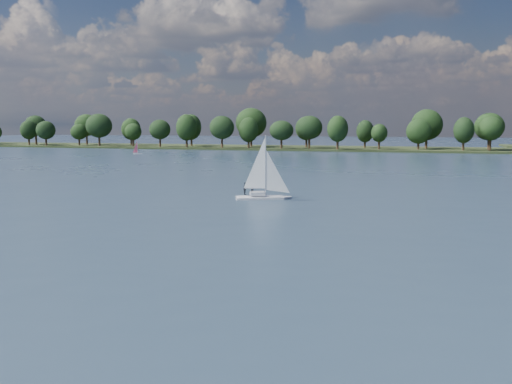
{
  "coord_description": "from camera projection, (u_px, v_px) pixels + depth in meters",
  "views": [
    {
      "loc": [
        17.56,
        -19.05,
        10.13
      ],
      "look_at": [
        -0.91,
        42.3,
        2.5
      ],
      "focal_mm": 40.0,
      "sensor_mm": 36.0,
      "label": 1
    }
  ],
  "objects": [
    {
      "name": "ground",
      "position": [
        339.0,
        173.0,
        119.43
      ],
      "size": [
        700.0,
        700.0,
        0.0
      ],
      "primitive_type": "plane",
      "color": "#233342",
      "rests_on": "ground"
    },
    {
      "name": "far_shore",
      "position": [
        381.0,
        150.0,
        225.92
      ],
      "size": [
        660.0,
        40.0,
        1.5
      ],
      "primitive_type": "cube",
      "color": "black",
      "rests_on": "ground"
    },
    {
      "name": "sailboat",
      "position": [
        260.0,
        181.0,
        77.1
      ],
      "size": [
        7.05,
        4.58,
        9.05
      ],
      "rotation": [
        0.0,
        0.0,
        0.42
      ],
      "color": "silver",
      "rests_on": "ground"
    },
    {
      "name": "dinghy_pink",
      "position": [
        138.0,
        151.0,
        194.41
      ],
      "size": [
        3.18,
        2.73,
        4.87
      ],
      "rotation": [
        0.0,
        0.0,
        0.61
      ],
      "color": "white",
      "rests_on": "ground"
    },
    {
      "name": "treeline",
      "position": [
        348.0,
        130.0,
        225.44
      ],
      "size": [
        563.0,
        73.68,
        18.57
      ],
      "color": "black",
      "rests_on": "ground"
    }
  ]
}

